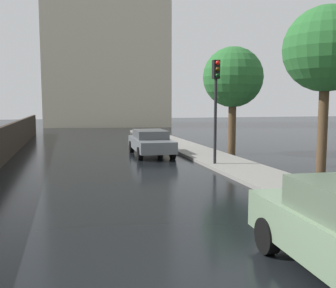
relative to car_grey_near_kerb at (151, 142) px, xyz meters
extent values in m
cube|color=slate|center=(0.00, -0.03, -0.10)|extent=(1.83, 4.48, 0.56)
cube|color=#494D50|center=(0.00, 0.09, 0.39)|extent=(1.56, 2.29, 0.41)
cylinder|color=black|center=(-0.74, 1.46, -0.38)|extent=(0.24, 0.62, 0.62)
cylinder|color=black|center=(0.82, 1.41, -0.38)|extent=(0.24, 0.62, 0.62)
cylinder|color=black|center=(-0.83, -1.47, -0.38)|extent=(0.24, 0.62, 0.62)
cylinder|color=black|center=(0.74, -1.51, -0.38)|extent=(0.24, 0.62, 0.62)
cylinder|color=black|center=(-0.66, -12.94, -0.36)|extent=(0.26, 0.65, 0.64)
cylinder|color=black|center=(1.85, -4.11, 1.20)|extent=(0.12, 0.12, 3.49)
cube|color=black|center=(1.85, -4.11, 3.32)|extent=(0.26, 0.26, 0.75)
sphere|color=red|center=(1.85, -4.28, 3.57)|extent=(0.17, 0.17, 0.17)
sphere|color=#392405|center=(1.85, -4.28, 3.32)|extent=(0.17, 0.17, 0.17)
sphere|color=black|center=(1.85, -4.28, 3.07)|extent=(0.17, 0.17, 0.17)
cylinder|color=#4C3823|center=(4.17, -0.63, 0.76)|extent=(0.40, 0.40, 2.89)
sphere|color=#28662D|center=(4.17, -0.63, 3.27)|extent=(3.06, 3.06, 3.06)
cylinder|color=#4C3823|center=(4.48, -7.46, 1.05)|extent=(0.33, 0.33, 3.46)
sphere|color=#28662D|center=(4.48, -7.46, 3.78)|extent=(2.88, 2.88, 2.88)
cube|color=beige|center=(0.95, 27.45, 12.49)|extent=(15.11, 13.50, 26.34)
camera|label=1|loc=(-4.01, -18.80, 1.98)|focal=40.75mm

